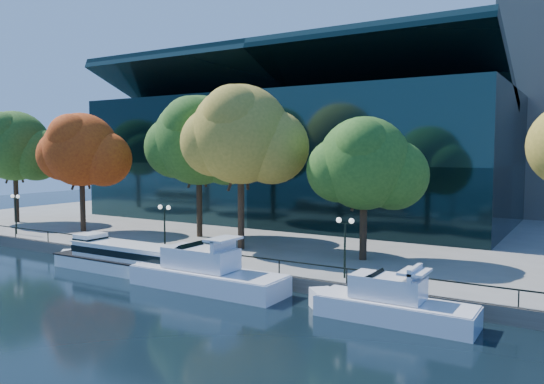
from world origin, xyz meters
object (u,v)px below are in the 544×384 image
Objects in this scene: tour_boat at (121,257)px; cruiser_near at (201,272)px; tree_1 at (82,151)px; tree_2 at (200,142)px; tree_3 at (242,137)px; tree_0 at (15,147)px; lamp_1 at (164,218)px; tree_4 at (366,165)px; lamp_2 at (345,234)px; lamp_0 at (15,205)px; cruiser_far at (388,302)px.

cruiser_near is at bearing -5.45° from tour_boat.
tree_2 reaches higher than tree_1.
tree_3 reaches higher than cruiser_near.
tree_0 is (-26.99, 8.80, 8.71)m from tour_boat.
tree_1 is 13.40m from tree_2.
tree_1 reaches higher than lamp_1.
cruiser_near is at bearing -21.29° from tree_1.
cruiser_near is 1.14× the size of tree_4.
tour_boat is 14.88m from tree_2.
tree_4 reaches higher than tour_boat.
lamp_2 reaches higher than cruiser_near.
tree_2 is at bearing 155.44° from tree_3.
lamp_0 reaches higher than tour_boat.
lamp_2 reaches higher than tour_boat.
tree_1 is 3.08× the size of lamp_1.
lamp_2 is at bearing 10.52° from tour_boat.
tree_0 is 3.26× the size of lamp_2.
cruiser_near is 10.13m from lamp_2.
lamp_0 is at bearing 180.00° from lamp_1.
tree_2 reaches higher than lamp_2.
lamp_2 is (8.83, 4.07, 2.84)m from cruiser_near.
lamp_1 is at bearing 180.00° from lamp_2.
lamp_1 is (-4.20, -5.09, -6.66)m from tree_3.
tour_boat is 21.88m from cruiser_far.
cruiser_near is 13.51m from tree_3.
tour_boat is 3.55× the size of lamp_2.
tree_3 is (20.18, 0.17, 1.24)m from tree_1.
cruiser_near is (8.66, -0.83, -0.01)m from tour_boat.
tree_3 reaches higher than tree_1.
cruiser_far reaches higher than tour_boat.
tree_3 reaches higher than lamp_2.
tour_boat is at bearing 177.82° from cruiser_far.
tree_1 is at bearing 166.07° from cruiser_far.
tree_2 is (-23.38, 12.50, 9.26)m from cruiser_far.
tree_0 is 0.95× the size of tree_2.
tree_1 is at bearing -177.57° from tree_4.
lamp_1 is at bearing -157.28° from tree_4.
lamp_1 is at bearing 0.00° from lamp_0.
tree_2 is 0.98× the size of tree_3.
tree_4 is at bearing 6.08° from tree_3.
tree_2 reaches higher than lamp_0.
tree_2 reaches higher than tree_0.
tree_3 is 3.49× the size of lamp_2.
tree_0 is 45.21m from lamp_2.
cruiser_far is 0.79× the size of tree_1.
tree_3 is at bearing 0.49° from tree_1.
lamp_0 is (-27.28, 4.07, 2.84)m from cruiser_near.
lamp_0 is (-18.63, 3.25, 2.83)m from tour_boat.
tree_3 is 3.49× the size of lamp_0.
cruiser_far is 0.75× the size of tree_0.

